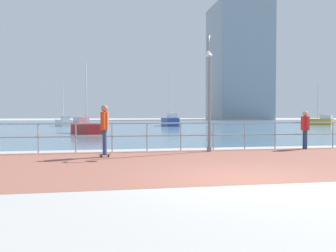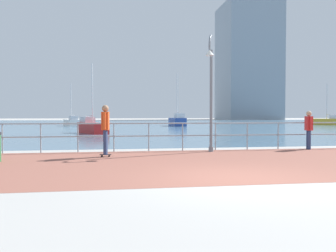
% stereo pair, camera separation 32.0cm
% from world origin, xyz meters
% --- Properties ---
extents(ground, '(220.00, 220.00, 0.00)m').
position_xyz_m(ground, '(0.00, 40.00, 0.00)').
color(ground, '#ADAAA5').
extents(brick_paving, '(28.00, 7.28, 0.01)m').
position_xyz_m(brick_paving, '(0.00, 2.98, 0.00)').
color(brick_paving, '#935647').
rests_on(brick_paving, ground).
extents(harbor_water, '(180.00, 88.00, 0.00)m').
position_xyz_m(harbor_water, '(0.00, 51.62, 0.00)').
color(harbor_water, slate).
rests_on(harbor_water, ground).
extents(waterfront_railing, '(25.25, 0.06, 1.16)m').
position_xyz_m(waterfront_railing, '(-0.00, 6.62, 0.80)').
color(waterfront_railing, '#8C99A3').
rests_on(waterfront_railing, ground).
extents(lamppost, '(0.49, 0.78, 4.65)m').
position_xyz_m(lamppost, '(0.97, 5.85, 2.57)').
color(lamppost, slate).
rests_on(lamppost, ground).
extents(skateboarder, '(0.41, 0.56, 1.81)m').
position_xyz_m(skateboarder, '(-3.10, 4.88, 1.10)').
color(skateboarder, black).
rests_on(skateboarder, ground).
extents(bystander, '(0.29, 0.56, 1.64)m').
position_xyz_m(bystander, '(5.41, 6.27, 0.96)').
color(bystander, navy).
rests_on(bystander, ground).
extents(sailboat_red, '(2.50, 4.19, 5.62)m').
position_xyz_m(sailboat_red, '(-8.15, 40.65, 0.54)').
color(sailboat_red, white).
rests_on(sailboat_red, ground).
extents(sailboat_gray, '(1.57, 5.02, 7.04)m').
position_xyz_m(sailboat_gray, '(5.79, 38.65, 0.67)').
color(sailboat_gray, '#284799').
rests_on(sailboat_gray, ground).
extents(sailboat_teal, '(2.70, 4.12, 5.57)m').
position_xyz_m(sailboat_teal, '(-4.45, 21.30, 0.53)').
color(sailboat_teal, '#B21E1E').
rests_on(sailboat_teal, ground).
extents(sailboat_ivory, '(3.64, 4.29, 6.08)m').
position_xyz_m(sailboat_ivory, '(28.53, 39.91, 0.58)').
color(sailboat_ivory, gold).
rests_on(sailboat_ivory, ground).
extents(tower_slate, '(17.89, 17.33, 39.85)m').
position_xyz_m(tower_slate, '(42.23, 105.04, 19.09)').
color(tower_slate, '#8493A3').
rests_on(tower_slate, ground).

